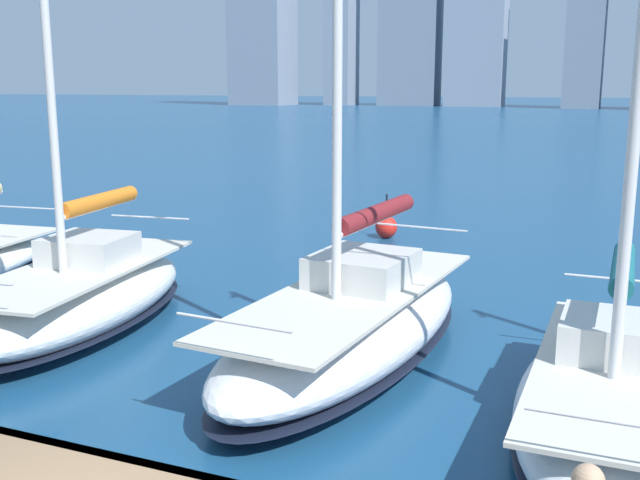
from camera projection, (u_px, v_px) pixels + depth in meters
name	position (u px, v px, depth m)	size (l,w,h in m)	color
sailboat_teal	(613.00, 390.00, 10.34)	(2.56, 6.62, 10.63)	silver
sailboat_maroon	(352.00, 320.00, 13.00)	(3.27, 8.23, 13.23)	white
sailboat_orange	(81.00, 292.00, 14.79)	(3.45, 6.90, 12.77)	white
channel_buoy	(386.00, 227.00, 23.66)	(0.70, 0.70, 1.40)	red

